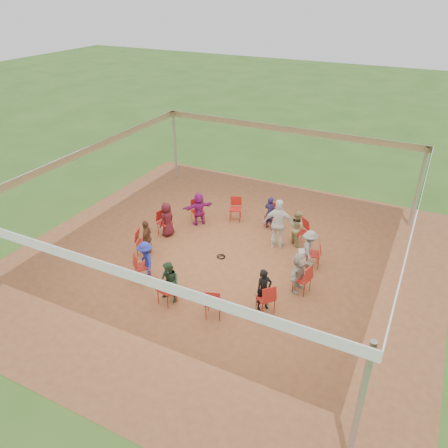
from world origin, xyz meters
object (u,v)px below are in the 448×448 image
at_px(person_seated_0, 309,249).
at_px(person_seated_1, 297,228).
at_px(chair_3, 235,209).
at_px(chair_0, 313,254).
at_px(chair_4, 198,212).
at_px(chair_1, 300,232).
at_px(person_seated_7, 170,282).
at_px(person_seated_6, 146,261).
at_px(chair_5, 165,223).
at_px(chair_6, 144,242).
at_px(laptop, 304,250).
at_px(chair_7, 142,267).
at_px(person_seated_8, 264,290).
at_px(chair_11, 302,279).
at_px(chair_8, 167,290).
at_px(chair_2, 272,216).
at_px(cable_coil, 221,257).
at_px(person_seated_9, 299,272).
at_px(person_seated_4, 167,219).
at_px(person_seated_5, 147,238).
at_px(standing_person, 279,224).
at_px(chair_10, 266,298).
at_px(person_seated_3, 199,209).
at_px(chair_9, 214,302).

distance_m(person_seated_0, person_seated_1, 1.33).
bearing_deg(chair_3, person_seated_0, 133.69).
xyz_separation_m(chair_0, chair_4, (-4.58, 0.87, 0.00)).
height_order(chair_1, person_seated_7, person_seated_7).
bearing_deg(person_seated_1, person_seated_6, 90.00).
height_order(chair_5, chair_6, same).
relative_size(person_seated_1, laptop, 3.46).
xyz_separation_m(chair_7, person_seated_8, (3.71, 0.36, 0.18)).
distance_m(chair_4, chair_11, 5.20).
bearing_deg(chair_6, laptop, 90.00).
bearing_deg(chair_8, person_seated_7, 90.00).
bearing_deg(chair_6, chair_7, 15.00).
height_order(chair_2, person_seated_1, person_seated_1).
xyz_separation_m(chair_11, person_seated_7, (-3.13, -2.02, 0.18)).
xyz_separation_m(chair_7, person_seated_0, (4.19, 2.88, 0.18)).
distance_m(chair_0, chair_3, 3.81).
height_order(person_seated_7, cable_coil, person_seated_7).
relative_size(chair_11, cable_coil, 2.53).
distance_m(chair_11, person_seated_9, 0.21).
relative_size(chair_5, person_seated_4, 0.73).
distance_m(person_seated_4, person_seated_9, 5.15).
distance_m(chair_5, cable_coil, 2.51).
xyz_separation_m(person_seated_7, laptop, (2.76, 3.32, -0.04)).
relative_size(person_seated_4, person_seated_8, 1.00).
xyz_separation_m(chair_1, chair_11, (0.89, -2.54, 0.00)).
height_order(chair_2, chair_3, same).
height_order(chair_1, person_seated_5, person_seated_5).
bearing_deg(standing_person, chair_10, 93.07).
xyz_separation_m(chair_0, chair_6, (-5.09, -1.77, 0.00)).
bearing_deg(chair_11, person_seated_4, 90.00).
distance_m(chair_11, person_seated_0, 1.38).
bearing_deg(chair_10, person_seated_5, 119.25).
bearing_deg(person_seated_9, person_seated_3, 75.00).
distance_m(chair_7, person_seated_4, 2.64).
bearing_deg(person_seated_7, chair_4, 120.75).
bearing_deg(person_seated_8, person_seated_6, 135.00).
bearing_deg(chair_0, person_seated_0, 90.00).
height_order(person_seated_0, person_seated_8, same).
distance_m(chair_8, person_seated_8, 2.64).
xyz_separation_m(person_seated_1, person_seated_3, (-3.63, -0.27, 0.00)).
bearing_deg(chair_1, chair_11, 150.00).
distance_m(chair_2, chair_4, 2.69).
xyz_separation_m(chair_4, person_seated_3, (0.09, -0.08, 0.18)).
bearing_deg(person_seated_0, chair_11, 169.86).
distance_m(chair_0, chair_2, 2.69).
bearing_deg(chair_0, person_seated_3, 60.75).
height_order(person_seated_4, person_seated_7, same).
bearing_deg(chair_5, cable_coil, 90.30).
distance_m(chair_9, person_seated_5, 3.73).
xyz_separation_m(chair_4, person_seated_6, (0.36, -3.71, 0.18)).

